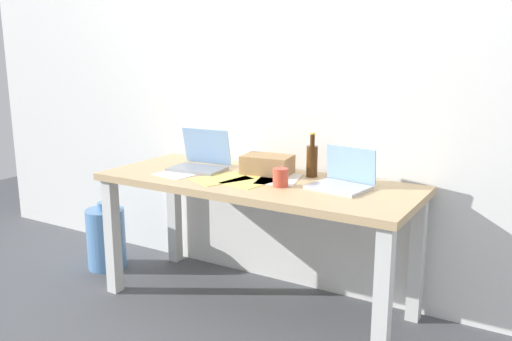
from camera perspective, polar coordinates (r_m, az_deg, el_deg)
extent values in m
plane|color=#515459|center=(3.16, 0.00, -13.97)|extent=(8.00, 8.00, 0.00)
cube|color=white|center=(3.18, 3.80, 10.51)|extent=(5.20, 0.08, 2.60)
cube|color=tan|center=(2.91, 0.00, -1.34)|extent=(1.75, 0.69, 0.04)
cube|color=silver|center=(3.30, -14.96, -6.75)|extent=(0.07, 0.07, 0.69)
cube|color=silver|center=(2.48, 13.28, -13.31)|extent=(0.07, 0.07, 0.69)
cube|color=silver|center=(3.69, -8.66, -4.36)|extent=(0.07, 0.07, 0.69)
cube|color=silver|center=(2.98, 16.67, -8.95)|extent=(0.07, 0.07, 0.69)
cube|color=gray|center=(3.14, -6.24, 0.15)|extent=(0.32, 0.23, 0.02)
cube|color=#8CB7EA|center=(3.21, -5.25, 2.57)|extent=(0.31, 0.08, 0.21)
cube|color=silver|center=(2.74, 8.73, -1.80)|extent=(0.31, 0.26, 0.02)
cube|color=#8CB7EA|center=(2.81, 10.01, 0.63)|extent=(0.28, 0.07, 0.18)
cylinder|color=#47280F|center=(2.97, 5.95, 0.97)|extent=(0.06, 0.06, 0.17)
cylinder|color=#47280F|center=(2.95, 6.00, 3.21)|extent=(0.03, 0.03, 0.06)
cylinder|color=gold|center=(2.95, 6.02, 3.90)|extent=(0.03, 0.03, 0.01)
ellipsoid|color=gold|center=(3.42, -6.43, 1.32)|extent=(0.07, 0.10, 0.03)
cube|color=tan|center=(3.03, 1.21, 0.61)|extent=(0.29, 0.21, 0.11)
cylinder|color=#D84C38|center=(2.75, 2.62, -0.74)|extent=(0.08, 0.08, 0.09)
cube|color=#F4E06B|center=(2.93, -3.71, -0.88)|extent=(0.31, 0.36, 0.00)
cube|color=white|center=(2.92, 2.44, -0.90)|extent=(0.28, 0.34, 0.00)
cube|color=white|center=(3.10, -7.75, -0.21)|extent=(0.25, 0.32, 0.00)
cube|color=#F4E06B|center=(2.87, -0.46, -1.15)|extent=(0.26, 0.33, 0.00)
cylinder|color=#598CC6|center=(3.72, -15.59, -6.95)|extent=(0.25, 0.25, 0.40)
cylinder|color=#598CC6|center=(3.65, -15.80, -3.64)|extent=(0.09, 0.09, 0.05)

